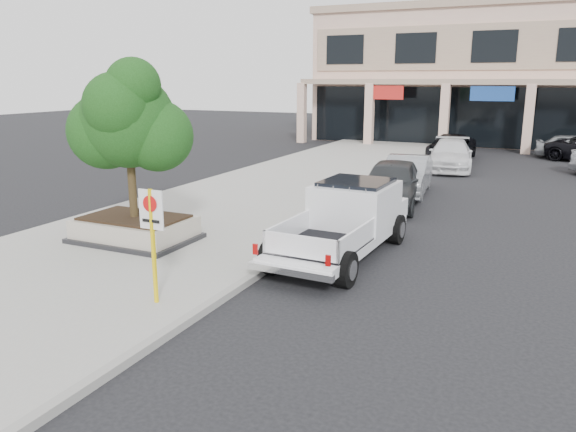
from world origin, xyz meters
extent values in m
plane|color=black|center=(0.00, 0.00, 0.00)|extent=(120.00, 120.00, 0.00)
cube|color=gray|center=(-5.50, 6.00, 0.07)|extent=(8.00, 52.00, 0.15)
cube|color=gray|center=(-1.55, 6.00, 0.07)|extent=(0.20, 52.00, 0.15)
cube|color=#D2A493|center=(-12.00, 27.05, 2.10)|extent=(0.55, 0.55, 4.20)
cube|color=black|center=(-5.82, 1.48, 0.21)|extent=(3.20, 2.20, 0.12)
cube|color=#AEA792|center=(-5.82, 1.48, 0.52)|extent=(3.00, 2.00, 0.50)
cube|color=black|center=(-5.82, 1.48, 0.80)|extent=(2.70, 1.70, 0.06)
cylinder|color=black|center=(-5.82, 1.48, 1.93)|extent=(0.22, 0.22, 2.20)
sphere|color=#14390F|center=(-5.82, 1.48, 3.43)|extent=(2.50, 2.50, 2.50)
sphere|color=#14390F|center=(-5.12, 1.78, 3.03)|extent=(1.90, 1.90, 1.90)
sphere|color=#14390F|center=(-6.12, 1.98, 4.03)|extent=(1.60, 1.60, 1.60)
cylinder|color=yellow|center=(-2.52, -1.86, 1.30)|extent=(0.09, 0.09, 2.30)
cube|color=white|center=(-2.52, -1.86, 2.05)|extent=(0.55, 0.03, 0.78)
cylinder|color=red|center=(-2.52, -1.89, 2.17)|extent=(0.32, 0.02, 0.32)
ellipsoid|color=#124015|center=(-1.80, 5.39, 0.62)|extent=(1.10, 0.99, 0.93)
imported|color=#282B2D|center=(-0.72, 9.36, 0.84)|extent=(2.54, 5.11, 1.67)
imported|color=gray|center=(-0.73, 11.72, 0.76)|extent=(2.06, 4.72, 1.51)
imported|color=silver|center=(-0.19, 18.87, 0.74)|extent=(2.74, 5.35, 1.48)
imported|color=black|center=(-0.71, 22.41, 0.72)|extent=(2.63, 5.26, 1.43)
imported|color=gray|center=(5.65, 25.70, 0.72)|extent=(4.28, 1.87, 1.44)
camera|label=1|loc=(4.30, -10.25, 4.50)|focal=35.00mm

